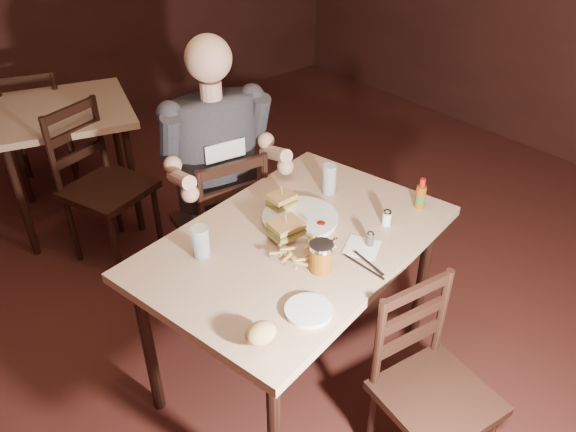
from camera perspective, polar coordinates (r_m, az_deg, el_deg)
room_shell at (r=1.77m, az=7.62°, el=10.29°), size 7.00×7.00×7.00m
main_table at (r=2.30m, az=0.80°, el=-3.77°), size 1.40×1.07×0.77m
bg_table at (r=3.72m, az=-21.91°, el=8.88°), size 0.99×0.99×0.77m
chair_far at (r=2.94m, az=-6.85°, el=-0.74°), size 0.48×0.51×0.89m
chair_near at (r=2.22m, az=14.86°, el=-17.37°), size 0.43×0.46×0.82m
bg_chair_far at (r=4.30m, az=-23.87°, el=8.18°), size 0.53×0.56×0.89m
bg_chair_near at (r=3.34m, az=-17.77°, el=2.65°), size 0.55×0.58×0.92m
diner at (r=2.65m, az=-7.11°, el=7.60°), size 0.62×0.52×0.96m
dinner_plate at (r=2.35m, az=1.24°, el=-0.29°), size 0.37×0.37×0.02m
sandwich_left at (r=2.21m, az=-0.21°, el=-0.85°), size 0.13×0.11×0.10m
sandwich_right at (r=2.39m, az=-0.65°, el=1.94°), size 0.11×0.09×0.09m
fries_pile at (r=2.14m, az=1.55°, el=-3.35°), size 0.28×0.22×0.04m
ketchup_dollop at (r=2.31m, az=3.38°, el=-0.73°), size 0.05×0.05×0.01m
glass_left at (r=2.16m, az=-8.86°, el=-2.60°), size 0.08×0.08×0.13m
glass_right at (r=2.52m, az=4.22°, el=3.75°), size 0.07×0.07×0.14m
hot_sauce at (r=2.48m, az=13.36°, el=2.28°), size 0.05×0.05×0.14m
salt_shaker at (r=2.35m, az=10.00°, el=-0.18°), size 0.04×0.04×0.07m
pepper_shaker at (r=2.23m, az=8.34°, el=-2.32°), size 0.04×0.04×0.06m
syrup_dispenser at (r=2.07m, az=3.38°, el=-4.17°), size 0.11×0.11×0.12m
napkin at (r=2.22m, az=7.51°, el=-3.17°), size 0.18×0.18×0.00m
knife at (r=2.12m, az=7.68°, el=-5.15°), size 0.02×0.20×0.00m
fork at (r=2.14m, az=8.20°, el=-4.78°), size 0.04×0.17×0.01m
side_plate at (r=1.92m, az=2.11°, el=-9.65°), size 0.19×0.19×0.01m
bread_roll at (r=1.80m, az=-2.81°, el=-11.80°), size 0.12×0.11×0.06m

